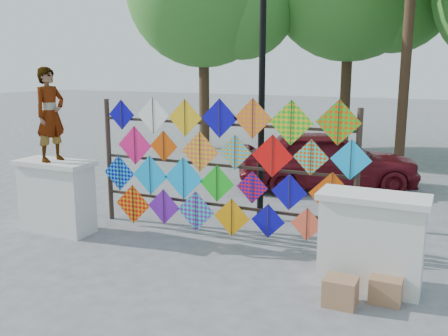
% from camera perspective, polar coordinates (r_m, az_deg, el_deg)
% --- Properties ---
extents(ground, '(80.00, 80.00, 0.00)m').
position_cam_1_polar(ground, '(8.10, -3.04, -9.40)').
color(ground, gray).
rests_on(ground, ground).
extents(parapet_left, '(1.40, 0.65, 1.28)m').
position_cam_1_polar(parapet_left, '(9.29, -18.59, -3.03)').
color(parapet_left, white).
rests_on(parapet_left, ground).
extents(parapet_right, '(1.40, 0.65, 1.28)m').
position_cam_1_polar(parapet_right, '(6.90, 16.47, -7.95)').
color(parapet_right, white).
rests_on(parapet_right, ground).
extents(kite_rack, '(4.93, 0.24, 2.42)m').
position_cam_1_polar(kite_rack, '(8.35, -0.37, 0.01)').
color(kite_rack, '#30211A').
rests_on(kite_rack, ground).
extents(vendor_woman, '(0.44, 0.62, 1.60)m').
position_cam_1_polar(vendor_woman, '(9.05, -19.24, 5.78)').
color(vendor_woman, '#99999E').
rests_on(vendor_woman, parapet_left).
extents(sedan, '(4.51, 3.24, 1.43)m').
position_cam_1_polar(sedan, '(12.09, 11.73, 0.97)').
color(sedan, '#5E1018').
rests_on(sedan, ground).
extents(lamppost, '(0.28, 0.28, 4.46)m').
position_cam_1_polar(lamppost, '(9.26, 4.36, 10.29)').
color(lamppost, black).
rests_on(lamppost, ground).
extents(cardboard_box_near, '(0.39, 0.35, 0.35)m').
position_cam_1_polar(cardboard_box_near, '(6.49, 13.16, -13.58)').
color(cardboard_box_near, '#8F6145').
rests_on(cardboard_box_near, ground).
extents(cardboard_box_far, '(0.39, 0.36, 0.33)m').
position_cam_1_polar(cardboard_box_far, '(6.73, 18.04, -13.02)').
color(cardboard_box_far, '#8F6145').
rests_on(cardboard_box_far, ground).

